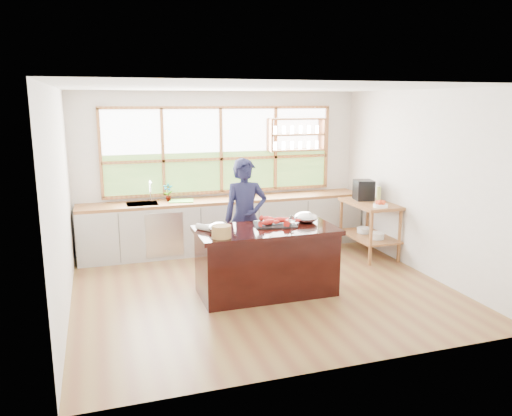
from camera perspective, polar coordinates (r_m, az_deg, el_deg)
name	(u,v)px	position (r m, az deg, el deg)	size (l,w,h in m)	color
ground_plane	(261,288)	(7.00, 0.63, -9.09)	(5.00, 5.00, 0.00)	olive
room_shell	(252,158)	(7.06, -0.48, 5.78)	(5.02, 4.52, 2.71)	silver
back_counter	(225,224)	(8.63, -3.57, -1.83)	(4.90, 0.63, 0.90)	#B0ADA6
right_shelf_unit	(370,220)	(8.48, 12.86, -1.32)	(0.62, 1.10, 0.90)	brown
island	(266,261)	(6.66, 1.19, -6.04)	(1.85, 0.90, 0.90)	black
cook	(245,218)	(7.22, -1.22, -1.18)	(0.63, 0.42, 1.74)	#181938
potted_plant	(168,192)	(8.39, -10.02, 1.77)	(0.16, 0.11, 0.30)	slate
cutting_board	(181,201)	(8.39, -8.54, 0.82)	(0.40, 0.30, 0.01)	#5BB23D
espresso_machine	(364,190)	(8.59, 12.20, 2.03)	(0.29, 0.31, 0.33)	black
wine_bottle	(379,195)	(8.29, 13.83, 1.42)	(0.07, 0.07, 0.29)	#A3B14F
fruit_bowl	(381,204)	(8.06, 14.05, 0.41)	(0.23, 0.23, 0.11)	white
slate_board	(275,224)	(6.70, 2.19, -1.90)	(0.55, 0.40, 0.02)	black
lobster_pile	(277,221)	(6.69, 2.38, -1.48)	(0.52, 0.44, 0.08)	red
mixing_bowl_left	(219,228)	(6.35, -4.20, -2.25)	(0.28, 0.28, 0.13)	silver
mixing_bowl_right	(306,217)	(6.87, 5.71, -1.08)	(0.32, 0.32, 0.15)	silver
wine_glass	(292,220)	(6.30, 4.13, -1.39)	(0.08, 0.08, 0.22)	white
wicker_basket	(221,232)	(6.09, -3.97, -2.70)	(0.24, 0.24, 0.15)	#AC794B
parchment_roll	(206,228)	(6.43, -5.74, -2.25)	(0.08, 0.08, 0.30)	silver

